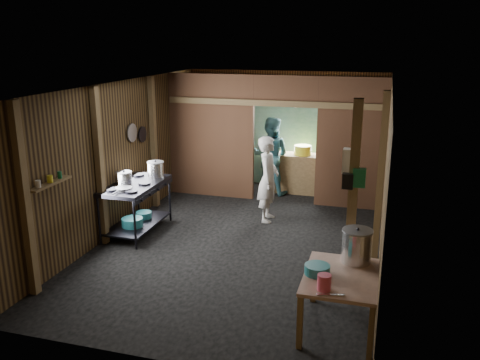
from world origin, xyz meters
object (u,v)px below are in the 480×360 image
(prep_table, at_px, (340,302))
(yellow_tub, at_px, (303,150))
(pink_bucket, at_px, (324,282))
(gas_range, at_px, (137,208))
(cook, at_px, (268,179))
(stove_pot_large, at_px, (156,170))
(stock_pot, at_px, (357,247))

(prep_table, relative_size, yellow_tub, 3.14)
(pink_bucket, bearing_deg, yellow_tub, 101.65)
(pink_bucket, distance_m, yellow_tub, 5.81)
(gas_range, bearing_deg, cook, 30.61)
(gas_range, distance_m, prep_table, 4.27)
(stove_pot_large, height_order, pink_bucket, stove_pot_large)
(gas_range, distance_m, stock_pot, 4.23)
(gas_range, relative_size, pink_bucket, 8.35)
(stove_pot_large, xyz_separation_m, stock_pot, (3.68, -2.18, -0.14))
(prep_table, bearing_deg, stock_pot, 71.28)
(prep_table, xyz_separation_m, stove_pot_large, (-3.54, 2.59, 0.68))
(pink_bucket, relative_size, yellow_tub, 0.49)
(prep_table, xyz_separation_m, stock_pot, (0.14, 0.41, 0.54))
(gas_range, bearing_deg, prep_table, -29.62)
(yellow_tub, bearing_deg, stock_pot, -73.31)
(gas_range, height_order, stove_pot_large, stove_pot_large)
(gas_range, height_order, pink_bucket, gas_range)
(prep_table, height_order, pink_bucket, pink_bucket)
(yellow_tub, bearing_deg, cook, -99.32)
(gas_range, distance_m, cook, 2.43)
(gas_range, xyz_separation_m, prep_table, (3.71, -2.11, -0.10))
(gas_range, xyz_separation_m, yellow_tub, (2.39, 3.16, 0.51))
(stock_pot, distance_m, cook, 3.43)
(gas_range, bearing_deg, stock_pot, -23.86)
(stove_pot_large, relative_size, pink_bucket, 1.69)
(prep_table, bearing_deg, yellow_tub, 104.07)
(stove_pot_large, distance_m, yellow_tub, 3.48)
(stove_pot_large, xyz_separation_m, pink_bucket, (3.39, -3.01, -0.25))
(stove_pot_large, height_order, yellow_tub, stove_pot_large)
(stock_pot, relative_size, pink_bucket, 2.43)
(gas_range, bearing_deg, stove_pot_large, 70.56)
(gas_range, relative_size, stock_pot, 3.44)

